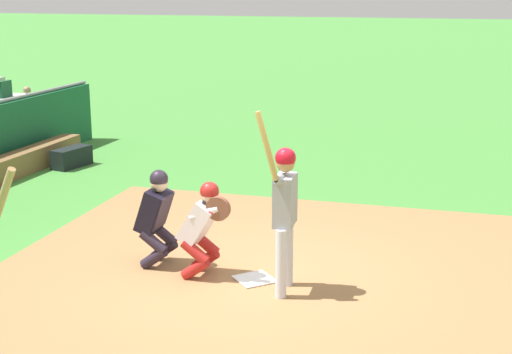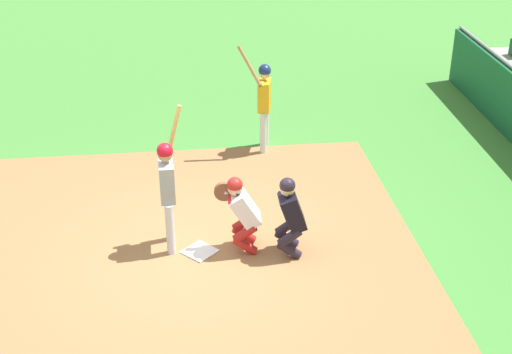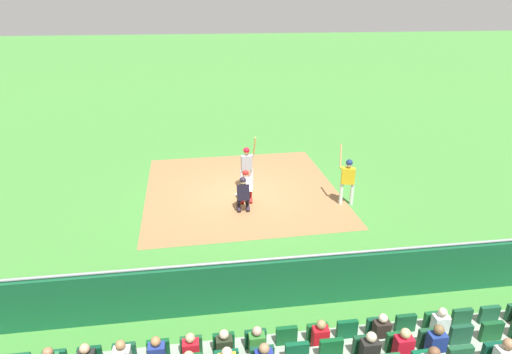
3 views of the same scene
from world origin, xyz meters
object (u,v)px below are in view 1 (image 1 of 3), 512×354
object	(u,v)px
batter_at_plate	(284,204)
home_plate_umpire	(157,213)
catcher_crouching	(203,223)
dugout_bench	(15,165)
home_plate_marker	(254,279)
equipment_duffel_bag	(72,157)

from	to	relation	value
batter_at_plate	home_plate_umpire	xyz separation A→B (m)	(-0.36, -1.81, -0.38)
batter_at_plate	catcher_crouching	distance (m)	1.17
catcher_crouching	dugout_bench	bearing A→B (deg)	-124.66
home_plate_marker	batter_at_plate	bearing A→B (deg)	62.28
batter_at_plate	home_plate_umpire	world-z (taller)	batter_at_plate
batter_at_plate	equipment_duffel_bag	world-z (taller)	batter_at_plate
dugout_bench	equipment_duffel_bag	xyz separation A→B (m)	(-1.00, 0.63, -0.02)
home_plate_umpire	dugout_bench	distance (m)	5.81
home_plate_marker	equipment_duffel_bag	xyz separation A→B (m)	(-4.63, -5.35, 0.18)
catcher_crouching	dugout_bench	world-z (taller)	catcher_crouching
home_plate_umpire	equipment_duffel_bag	size ratio (longest dim) A/B	1.51
batter_at_plate	catcher_crouching	bearing A→B (deg)	-98.76
home_plate_marker	catcher_crouching	size ratio (longest dim) A/B	0.35
catcher_crouching	home_plate_umpire	world-z (taller)	home_plate_umpire
home_plate_marker	home_plate_umpire	world-z (taller)	home_plate_umpire
home_plate_marker	home_plate_umpire	distance (m)	1.54
batter_at_plate	catcher_crouching	world-z (taller)	batter_at_plate
dugout_bench	equipment_duffel_bag	distance (m)	1.18
dugout_bench	equipment_duffel_bag	size ratio (longest dim) A/B	4.82
home_plate_umpire	dugout_bench	size ratio (longest dim) A/B	0.31
catcher_crouching	home_plate_umpire	size ratio (longest dim) A/B	0.96
catcher_crouching	equipment_duffel_bag	size ratio (longest dim) A/B	1.45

